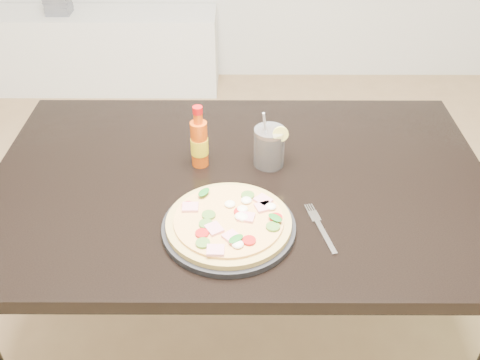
{
  "coord_description": "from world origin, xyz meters",
  "views": [
    {
      "loc": [
        0.06,
        -1.16,
        1.64
      ],
      "look_at": [
        0.06,
        -0.08,
        0.83
      ],
      "focal_mm": 40.0,
      "sensor_mm": 36.0,
      "label": 1
    }
  ],
  "objects_px": {
    "dining_table": "(240,200)",
    "fork": "(320,227)",
    "hot_sauce_bottle": "(199,142)",
    "media_console": "(108,51)",
    "pizza": "(229,221)",
    "cola_cup": "(269,148)",
    "plate": "(229,227)"
  },
  "relations": [
    {
      "from": "dining_table",
      "to": "fork",
      "type": "relative_size",
      "value": 7.5
    },
    {
      "from": "dining_table",
      "to": "hot_sauce_bottle",
      "type": "distance_m",
      "value": 0.21
    },
    {
      "from": "fork",
      "to": "media_console",
      "type": "xyz_separation_m",
      "value": [
        -1.06,
        2.24,
        -0.5
      ]
    },
    {
      "from": "pizza",
      "to": "cola_cup",
      "type": "relative_size",
      "value": 1.74
    },
    {
      "from": "fork",
      "to": "cola_cup",
      "type": "bearing_deg",
      "value": 98.79
    },
    {
      "from": "dining_table",
      "to": "pizza",
      "type": "bearing_deg",
      "value": -96.63
    },
    {
      "from": "fork",
      "to": "media_console",
      "type": "bearing_deg",
      "value": 101.16
    },
    {
      "from": "plate",
      "to": "fork",
      "type": "height_order",
      "value": "plate"
    },
    {
      "from": "plate",
      "to": "pizza",
      "type": "xyz_separation_m",
      "value": [
        0.0,
        -0.0,
        0.02
      ]
    },
    {
      "from": "dining_table",
      "to": "cola_cup",
      "type": "bearing_deg",
      "value": 39.01
    },
    {
      "from": "media_console",
      "to": "plate",
      "type": "bearing_deg",
      "value": -69.77
    },
    {
      "from": "dining_table",
      "to": "plate",
      "type": "relative_size",
      "value": 4.24
    },
    {
      "from": "pizza",
      "to": "media_console",
      "type": "xyz_separation_m",
      "value": [
        -0.83,
        2.25,
        -0.53
      ]
    },
    {
      "from": "dining_table",
      "to": "fork",
      "type": "height_order",
      "value": "fork"
    },
    {
      "from": "hot_sauce_bottle",
      "to": "media_console",
      "type": "distance_m",
      "value": 2.18
    },
    {
      "from": "hot_sauce_bottle",
      "to": "fork",
      "type": "xyz_separation_m",
      "value": [
        0.31,
        -0.27,
        -0.07
      ]
    },
    {
      "from": "fork",
      "to": "hot_sauce_bottle",
      "type": "bearing_deg",
      "value": 124.98
    },
    {
      "from": "hot_sauce_bottle",
      "to": "media_console",
      "type": "height_order",
      "value": "hot_sauce_bottle"
    },
    {
      "from": "dining_table",
      "to": "hot_sauce_bottle",
      "type": "bearing_deg",
      "value": 151.31
    },
    {
      "from": "cola_cup",
      "to": "dining_table",
      "type": "bearing_deg",
      "value": -140.99
    },
    {
      "from": "hot_sauce_bottle",
      "to": "media_console",
      "type": "xyz_separation_m",
      "value": [
        -0.74,
        1.97,
        -0.57
      ]
    },
    {
      "from": "cola_cup",
      "to": "pizza",
      "type": "bearing_deg",
      "value": -110.69
    },
    {
      "from": "pizza",
      "to": "media_console",
      "type": "distance_m",
      "value": 2.46
    },
    {
      "from": "cola_cup",
      "to": "fork",
      "type": "bearing_deg",
      "value": -67.15
    },
    {
      "from": "pizza",
      "to": "hot_sauce_bottle",
      "type": "height_order",
      "value": "hot_sauce_bottle"
    },
    {
      "from": "dining_table",
      "to": "plate",
      "type": "bearing_deg",
      "value": -97.13
    },
    {
      "from": "cola_cup",
      "to": "media_console",
      "type": "bearing_deg",
      "value": 115.55
    },
    {
      "from": "plate",
      "to": "fork",
      "type": "bearing_deg",
      "value": 2.26
    },
    {
      "from": "fork",
      "to": "media_console",
      "type": "distance_m",
      "value": 2.53
    },
    {
      "from": "plate",
      "to": "fork",
      "type": "xyz_separation_m",
      "value": [
        0.23,
        0.01,
        -0.01
      ]
    },
    {
      "from": "hot_sauce_bottle",
      "to": "media_console",
      "type": "relative_size",
      "value": 0.13
    },
    {
      "from": "dining_table",
      "to": "fork",
      "type": "xyz_separation_m",
      "value": [
        0.2,
        -0.21,
        0.09
      ]
    }
  ]
}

